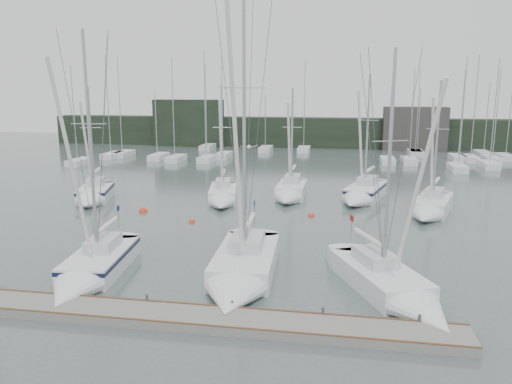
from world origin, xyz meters
TOP-DOWN VIEW (x-y plane):
  - ground at (0.00, 0.00)m, footprint 160.00×160.00m
  - dock at (0.00, -5.00)m, footprint 24.00×2.00m
  - far_treeline at (0.00, 62.00)m, footprint 90.00×4.00m
  - far_building_left at (-20.00, 60.00)m, footprint 12.00×3.00m
  - far_building_right at (18.00, 60.00)m, footprint 10.00×3.00m
  - mast_forest at (3.84, 47.10)m, footprint 58.63×23.88m
  - sailboat_near_left at (-6.25, -1.38)m, footprint 3.67×9.36m
  - sailboat_near_center at (1.65, -0.62)m, footprint 3.67×10.63m
  - sailboat_near_right at (9.42, -1.28)m, footprint 6.23×9.41m
  - sailboat_mid_a at (-15.02, 15.74)m, footprint 4.40×7.50m
  - sailboat_mid_b at (-3.68, 17.46)m, footprint 3.82×8.15m
  - sailboat_mid_c at (2.02, 19.96)m, footprint 2.59×7.66m
  - sailboat_mid_d at (8.42, 20.30)m, footprint 4.94×9.05m
  - sailboat_mid_e at (13.57, 15.88)m, footprint 4.70×8.16m
  - buoy_a at (-4.44, 10.83)m, footprint 0.50×0.50m
  - buoy_b at (4.33, 14.24)m, footprint 0.55×0.55m
  - buoy_c at (-9.36, 13.35)m, footprint 0.71×0.71m
  - seagull at (2.12, -0.51)m, footprint 0.87×0.47m

SIDE VIEW (x-z plane):
  - ground at x=0.00m, z-range 0.00..0.00m
  - buoy_a at x=-4.44m, z-range -0.25..0.25m
  - buoy_b at x=4.33m, z-range -0.28..0.28m
  - buoy_c at x=-9.36m, z-range -0.36..0.36m
  - dock at x=0.00m, z-range 0.00..0.40m
  - mast_forest at x=3.84m, z-range -6.94..7.93m
  - sailboat_near_right at x=9.42m, z-range -5.85..6.86m
  - sailboat_mid_b at x=-3.68m, z-range -4.94..6.01m
  - sailboat_near_left at x=-6.25m, z-range -6.32..7.41m
  - sailboat_mid_e at x=13.57m, z-range -5.11..6.23m
  - sailboat_near_center at x=1.65m, z-range -7.91..9.04m
  - sailboat_mid_c at x=2.02m, z-range -4.79..5.96m
  - sailboat_mid_d at x=8.42m, z-range -5.38..6.60m
  - sailboat_mid_a at x=-15.02m, z-range -4.84..6.06m
  - far_treeline at x=0.00m, z-range 0.00..5.00m
  - far_building_right at x=18.00m, z-range 0.00..7.00m
  - far_building_left at x=-20.00m, z-range 0.00..8.00m
  - seagull at x=2.12m, z-range 7.06..7.24m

